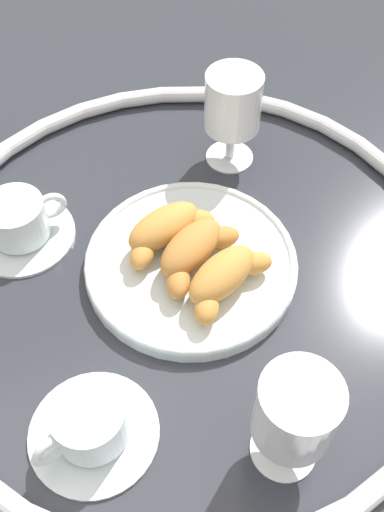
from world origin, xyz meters
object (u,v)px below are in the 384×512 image
juice_glass_right (233,106)px  coffee_cup_near (90,425)px  croissant_extra (224,277)px  juice_glass_left (296,414)px  croissant_large (165,229)px  croissant_small (194,252)px  pastry_plate (192,265)px  coffee_cup_far (19,223)px

juice_glass_right → coffee_cup_near: bearing=51.2°
croissant_extra → juice_glass_left: (0.00, 0.19, 0.05)m
croissant_large → croissant_extra: size_ratio=1.05×
croissant_large → croissant_small: size_ratio=1.07×
croissant_small → juice_glass_right: (-0.11, -0.18, 0.05)m
croissant_small → croissant_extra: bearing=115.7°
pastry_plate → coffee_cup_far: (0.19, -0.12, 0.01)m
croissant_large → coffee_cup_far: (0.17, -0.08, -0.01)m
croissant_extra → juice_glass_left: size_ratio=0.87×
coffee_cup_near → croissant_extra: bearing=-147.1°
croissant_large → croissant_small: (-0.02, 0.04, 0.00)m
croissant_small → coffee_cup_near: bearing=45.2°
pastry_plate → juice_glass_right: bearing=-123.0°
coffee_cup_near → juice_glass_left: 0.21m
coffee_cup_far → croissant_large: bearing=155.4°
croissant_small → croissant_extra: same height
juice_glass_left → pastry_plate: bearing=-85.5°
pastry_plate → juice_glass_left: (-0.02, 0.24, 0.08)m
croissant_small → croissant_extra: 0.05m
croissant_extra → juice_glass_left: juice_glass_left is taller
juice_glass_right → croissant_extra: bearing=68.0°
coffee_cup_near → juice_glass_right: (-0.27, -0.34, 0.07)m
croissant_extra → juice_glass_right: bearing=-112.0°
coffee_cup_far → juice_glass_right: bearing=-169.8°
croissant_small → coffee_cup_near: size_ratio=0.88×
pastry_plate → juice_glass_right: (-0.11, -0.17, 0.08)m
pastry_plate → croissant_small: bearing=123.8°
croissant_small → juice_glass_left: bearing=94.2°
croissant_large → juice_glass_right: bearing=-135.3°
croissant_large → croissant_extra: bearing=116.3°
coffee_cup_far → juice_glass_right: size_ratio=0.97×
juice_glass_right → juice_glass_left: bearing=77.3°
croissant_large → coffee_cup_far: bearing=-24.6°
croissant_extra → coffee_cup_far: 0.27m
pastry_plate → croissant_small: 0.03m
croissant_large → juice_glass_right: juice_glass_right is taller
pastry_plate → croissant_extra: croissant_extra is taller
croissant_small → coffee_cup_far: (0.19, -0.12, -0.01)m
pastry_plate → coffee_cup_far: 0.23m
pastry_plate → juice_glass_left: size_ratio=1.87×
juice_glass_left → juice_glass_right: 0.43m
croissant_extra → coffee_cup_far: croissant_extra is taller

